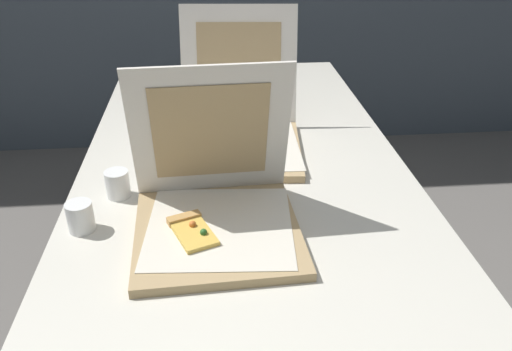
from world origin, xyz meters
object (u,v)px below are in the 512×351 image
object	(u,v)px
table	(244,183)
cup_white_far	(181,112)
pizza_box_middle	(238,129)
cup_white_near_left	(80,217)
pizza_box_front	(215,209)
cup_white_near_center	(118,184)

from	to	relation	value
table	cup_white_far	size ratio (longest dim) A/B	27.97
table	pizza_box_middle	world-z (taller)	pizza_box_middle
cup_white_near_left	cup_white_far	size ratio (longest dim) A/B	1.00
pizza_box_middle	pizza_box_front	bearing A→B (deg)	-95.28
cup_white_far	table	bearing A→B (deg)	-62.06
cup_white_near_left	cup_white_far	bearing A→B (deg)	71.52
cup_white_near_left	cup_white_near_center	size ratio (longest dim) A/B	1.00
pizza_box_front	cup_white_far	world-z (taller)	pizza_box_front
pizza_box_front	table	bearing A→B (deg)	70.78
pizza_box_middle	cup_white_far	distance (m)	0.28
cup_white_near_center	cup_white_near_left	bearing A→B (deg)	-113.66
pizza_box_middle	table	bearing A→B (deg)	-82.82
pizza_box_front	cup_white_far	size ratio (longest dim) A/B	5.48
table	cup_white_near_left	bearing A→B (deg)	-146.28
cup_white_near_left	cup_white_near_center	xyz separation A→B (m)	(0.06, 0.15, 0.00)
pizza_box_middle	cup_white_near_center	world-z (taller)	pizza_box_middle
cup_white_far	cup_white_near_center	size ratio (longest dim) A/B	1.00
cup_white_near_left	cup_white_far	xyz separation A→B (m)	(0.21, 0.63, 0.00)
pizza_box_front	cup_white_far	distance (m)	0.66
cup_white_near_left	table	bearing A→B (deg)	33.72
pizza_box_front	cup_white_far	bearing A→B (deg)	96.32
pizza_box_front	cup_white_near_center	size ratio (longest dim) A/B	5.48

